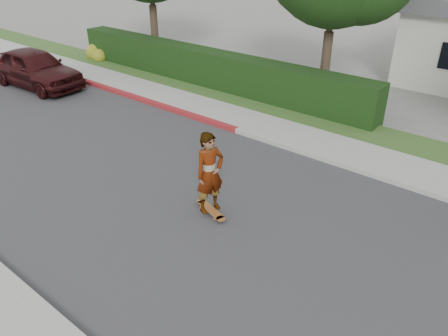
% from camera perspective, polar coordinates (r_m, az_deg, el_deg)
% --- Properties ---
extents(ground, '(120.00, 120.00, 0.00)m').
position_cam_1_polar(ground, '(12.45, -13.64, -0.25)').
color(ground, slate).
rests_on(ground, ground).
extents(road, '(60.00, 8.00, 0.01)m').
position_cam_1_polar(road, '(12.45, -13.65, -0.23)').
color(road, '#2D2D30').
rests_on(road, ground).
extents(curb_far, '(60.00, 0.20, 0.15)m').
position_cam_1_polar(curb_far, '(14.94, -1.36, 5.93)').
color(curb_far, '#9E9E99').
rests_on(curb_far, ground).
extents(curb_red_section, '(12.00, 0.21, 0.15)m').
position_cam_1_polar(curb_red_section, '(18.38, -13.51, 9.60)').
color(curb_red_section, maroon).
rests_on(curb_red_section, ground).
extents(sidewalk_far, '(60.00, 1.60, 0.12)m').
position_cam_1_polar(sidewalk_far, '(15.59, 0.80, 6.87)').
color(sidewalk_far, gray).
rests_on(sidewalk_far, ground).
extents(planting_strip, '(60.00, 1.60, 0.10)m').
position_cam_1_polar(planting_strip, '(16.79, 4.23, 8.41)').
color(planting_strip, '#2D4C1E').
rests_on(planting_strip, ground).
extents(hedge, '(15.00, 1.00, 1.50)m').
position_cam_1_polar(hedge, '(18.79, -2.27, 12.93)').
color(hedge, black).
rests_on(hedge, ground).
extents(flowering_shrub, '(1.40, 1.00, 0.90)m').
position_cam_1_polar(flowering_shrub, '(23.70, -16.31, 14.15)').
color(flowering_shrub, '#2D4C19').
rests_on(flowering_shrub, ground).
extents(skateboard, '(1.11, 0.53, 0.10)m').
position_cam_1_polar(skateboard, '(10.27, -1.77, -5.47)').
color(skateboard, '#B35E31').
rests_on(skateboard, ground).
extents(skateboarder, '(0.64, 0.81, 1.95)m').
position_cam_1_polar(skateboarder, '(9.75, -1.85, -0.66)').
color(skateboarder, white).
rests_on(skateboarder, skateboard).
extents(car_maroon, '(4.75, 2.12, 1.59)m').
position_cam_1_polar(car_maroon, '(20.19, -23.45, 11.88)').
color(car_maroon, '#371113').
rests_on(car_maroon, ground).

